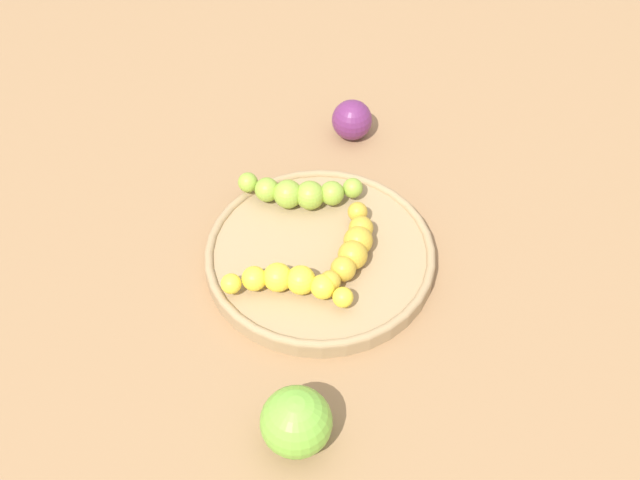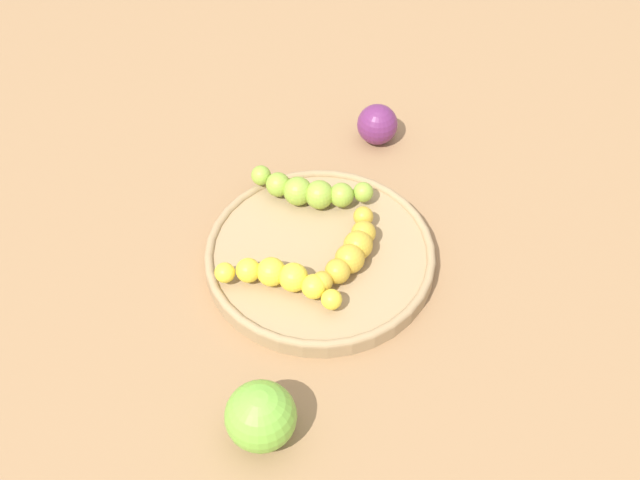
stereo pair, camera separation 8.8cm
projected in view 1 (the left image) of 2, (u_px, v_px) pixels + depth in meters
ground_plane at (320, 262)px, 0.91m from camera, size 2.40×2.40×0.00m
fruit_bowl at (320, 255)px, 0.91m from camera, size 0.26×0.26×0.02m
banana_yellow at (289, 282)px, 0.85m from camera, size 0.09×0.12×0.03m
banana_spotted at (352, 247)px, 0.88m from camera, size 0.10×0.09×0.03m
banana_green at (299, 192)px, 0.94m from camera, size 0.08×0.13×0.03m
plum_purple at (352, 120)px, 1.04m from camera, size 0.05×0.05×0.05m
apple_green at (296, 422)px, 0.74m from camera, size 0.07×0.07×0.07m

